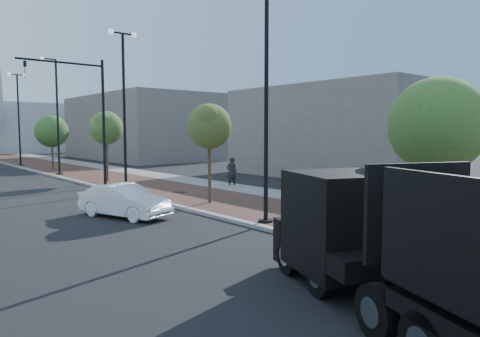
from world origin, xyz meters
TOP-DOWN VIEW (x-y plane):
  - sidewalk at (3.50, 40.00)m, footprint 7.00×140.00m
  - concrete_strip at (6.20, 40.00)m, footprint 2.40×140.00m
  - curb at (0.00, 40.00)m, footprint 0.30×140.00m
  - dump_truck at (-3.63, 1.09)m, footprint 6.91×13.15m
  - white_sedan at (-2.83, 14.89)m, footprint 2.67×4.36m
  - pedestrian at (6.64, 19.59)m, footprint 0.80×0.65m
  - streetlight_1 at (0.49, 10.00)m, footprint 1.44×0.56m
  - streetlight_2 at (0.60, 22.00)m, footprint 1.72×0.56m
  - streetlight_3 at (0.49, 34.00)m, footprint 1.44×0.56m
  - streetlight_4 at (0.60, 46.00)m, footprint 1.72×0.56m
  - traffic_mast at (-0.30, 25.00)m, footprint 5.09×0.20m
  - tree_0 at (1.65, 4.02)m, footprint 2.72×2.72m
  - tree_1 at (1.65, 15.02)m, footprint 2.22×2.14m
  - tree_2 at (1.65, 27.02)m, footprint 2.33×2.27m
  - tree_3 at (1.65, 39.02)m, footprint 2.87×2.87m
  - commercial_block_ne at (16.00, 50.00)m, footprint 12.00×22.00m
  - commercial_block_e at (18.00, 20.00)m, footprint 10.00×16.00m
  - utility_cover_1 at (2.40, 8.00)m, footprint 0.50×0.50m
  - utility_cover_2 at (2.40, 19.00)m, footprint 0.50×0.50m

SIDE VIEW (x-z plane):
  - sidewalk at x=3.50m, z-range 0.00..0.12m
  - concrete_strip at x=6.20m, z-range 0.00..0.13m
  - curb at x=0.00m, z-range 0.00..0.14m
  - utility_cover_1 at x=2.40m, z-range 0.12..0.14m
  - utility_cover_2 at x=2.40m, z-range 0.12..0.14m
  - white_sedan at x=-2.83m, z-range 0.00..1.36m
  - pedestrian at x=6.64m, z-range 0.00..1.90m
  - dump_truck at x=-3.63m, z-range -0.24..2.76m
  - commercial_block_e at x=18.00m, z-range 0.00..7.00m
  - tree_3 at x=1.65m, z-range 1.04..6.02m
  - tree_0 at x=1.65m, z-range 1.17..6.26m
  - tree_2 at x=1.65m, z-range 1.30..6.22m
  - tree_1 at x=1.65m, z-range 1.34..6.20m
  - commercial_block_ne at x=16.00m, z-range 0.00..8.00m
  - streetlight_1 at x=0.49m, z-range -0.26..8.95m
  - streetlight_3 at x=0.49m, z-range -0.26..8.95m
  - streetlight_2 at x=0.60m, z-range 0.18..9.46m
  - streetlight_4 at x=0.60m, z-range 0.18..9.46m
  - traffic_mast at x=-0.30m, z-range 0.98..8.98m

